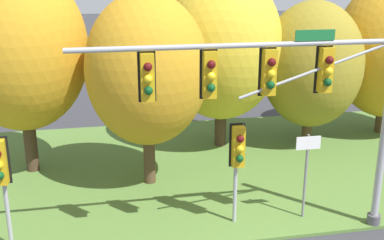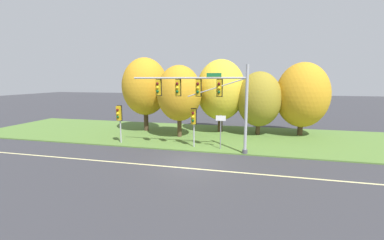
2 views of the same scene
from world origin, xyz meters
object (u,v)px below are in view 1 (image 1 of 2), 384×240
(pedestrian_signal_further_along, at_px, (1,170))
(traffic_signal_mast, at_px, (287,89))
(tree_nearest_road, at_px, (21,49))
(pedestrian_signal_near_kerb, at_px, (238,153))
(tree_mid_verge, at_px, (312,65))
(tree_behind_signpost, at_px, (222,46))
(route_sign_post, at_px, (306,165))
(tree_left_of_mast, at_px, (147,70))

(pedestrian_signal_further_along, bearing_deg, traffic_signal_mast, -4.77)
(tree_nearest_road, bearing_deg, pedestrian_signal_near_kerb, -40.09)
(tree_nearest_road, bearing_deg, tree_mid_verge, 4.37)
(pedestrian_signal_near_kerb, relative_size, tree_behind_signpost, 0.43)
(traffic_signal_mast, height_order, route_sign_post, traffic_signal_mast)
(pedestrian_signal_near_kerb, bearing_deg, route_sign_post, 0.86)
(pedestrian_signal_further_along, height_order, tree_left_of_mast, tree_left_of_mast)
(route_sign_post, distance_m, tree_behind_signpost, 7.40)
(tree_nearest_road, relative_size, tree_left_of_mast, 1.14)
(pedestrian_signal_near_kerb, bearing_deg, traffic_signal_mast, -36.07)
(traffic_signal_mast, distance_m, tree_nearest_road, 9.94)
(traffic_signal_mast, height_order, tree_nearest_road, tree_nearest_road)
(route_sign_post, bearing_deg, tree_behind_signpost, 97.79)
(tree_behind_signpost, bearing_deg, tree_left_of_mast, -136.42)
(pedestrian_signal_further_along, xyz_separation_m, tree_mid_verge, (11.67, 6.59, 1.13))
(pedestrian_signal_further_along, bearing_deg, pedestrian_signal_near_kerb, 1.34)
(route_sign_post, relative_size, tree_nearest_road, 0.35)
(traffic_signal_mast, relative_size, pedestrian_signal_further_along, 2.74)
(tree_behind_signpost, bearing_deg, tree_mid_verge, -6.71)
(pedestrian_signal_further_along, relative_size, tree_nearest_road, 0.43)
(tree_mid_verge, bearing_deg, route_sign_post, -114.67)
(traffic_signal_mast, xyz_separation_m, tree_left_of_mast, (-3.32, 4.35, -0.23))
(tree_mid_verge, bearing_deg, tree_behind_signpost, 173.29)
(pedestrian_signal_near_kerb, bearing_deg, tree_behind_signpost, 79.63)
(pedestrian_signal_near_kerb, distance_m, tree_left_of_mast, 4.59)
(traffic_signal_mast, distance_m, tree_left_of_mast, 5.48)
(tree_nearest_road, bearing_deg, tree_left_of_mast, -24.51)
(pedestrian_signal_near_kerb, distance_m, pedestrian_signal_further_along, 6.54)
(traffic_signal_mast, bearing_deg, tree_left_of_mast, 127.38)
(pedestrian_signal_further_along, distance_m, tree_left_of_mast, 5.94)
(route_sign_post, xyz_separation_m, tree_mid_verge, (2.94, 6.40, 1.78))
(pedestrian_signal_further_along, relative_size, route_sign_post, 1.21)
(tree_behind_signpost, bearing_deg, pedestrian_signal_near_kerb, -100.37)
(pedestrian_signal_near_kerb, relative_size, tree_nearest_road, 0.41)
(route_sign_post, height_order, tree_behind_signpost, tree_behind_signpost)
(tree_nearest_road, bearing_deg, pedestrian_signal_further_along, -89.55)
(tree_behind_signpost, bearing_deg, route_sign_post, -82.21)
(tree_left_of_mast, relative_size, tree_behind_signpost, 0.91)
(pedestrian_signal_near_kerb, relative_size, tree_mid_verge, 0.51)
(traffic_signal_mast, relative_size, tree_nearest_road, 1.16)
(tree_left_of_mast, bearing_deg, tree_nearest_road, 155.49)
(pedestrian_signal_near_kerb, xyz_separation_m, tree_mid_verge, (5.14, 6.43, 1.20))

